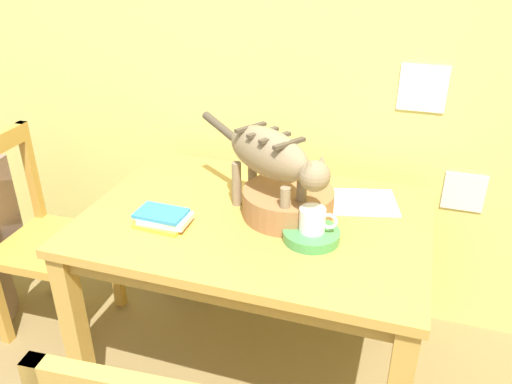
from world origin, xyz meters
TOP-DOWN VIEW (x-y plane):
  - wall_rear at (0.00, 2.14)m, footprint 5.12×0.11m
  - dining_table at (-0.07, 1.51)m, footprint 1.25×0.88m
  - cat at (-0.01, 1.53)m, footprint 0.58×0.39m
  - saucer_bowl at (0.16, 1.42)m, footprint 0.20×0.20m
  - coffee_mug at (0.17, 1.42)m, footprint 0.13×0.09m
  - magazine at (0.28, 1.74)m, footprint 0.33×0.28m
  - book_stack at (-0.36, 1.35)m, footprint 0.19×0.13m
  - wicker_basket at (0.04, 1.56)m, footprint 0.33×0.33m
  - wooden_chair_near at (-1.07, 1.51)m, footprint 0.44×0.44m

SIDE VIEW (x-z plane):
  - wooden_chair_near at x=-1.07m, z-range -0.01..0.93m
  - dining_table at x=-0.07m, z-range 0.29..1.05m
  - magazine at x=0.28m, z-range 0.76..0.77m
  - saucer_bowl at x=0.16m, z-range 0.76..0.80m
  - book_stack at x=-0.36m, z-range 0.76..0.81m
  - wicker_basket at x=0.04m, z-range 0.76..0.86m
  - coffee_mug at x=0.17m, z-range 0.80..0.88m
  - cat at x=-0.01m, z-range 0.83..1.16m
  - wall_rear at x=0.00m, z-range 0.00..2.50m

